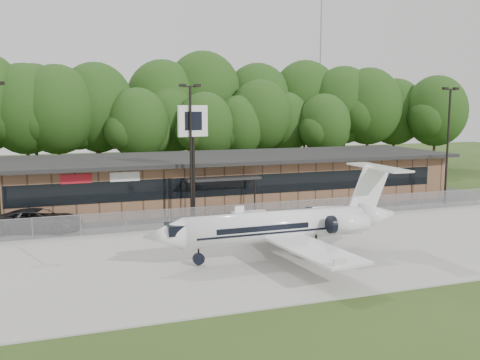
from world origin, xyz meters
name	(u,v)px	position (x,y,z in m)	size (l,w,h in m)	color
ground	(376,287)	(0.00, 0.00, 0.00)	(160.00, 160.00, 0.00)	#2A3F16
apron	(303,245)	(0.00, 8.00, 0.04)	(64.00, 18.00, 0.08)	#9E9B93
parking_lot	(242,211)	(0.00, 19.50, 0.03)	(50.00, 9.00, 0.06)	#383835
terminal	(225,178)	(0.00, 23.94, 2.18)	(41.00, 11.65, 4.30)	brown
fence	(262,213)	(0.00, 15.00, 0.78)	(46.00, 0.04, 1.52)	gray
treeline	(179,115)	(0.00, 42.00, 7.50)	(72.00, 12.00, 15.00)	#153310
radio_mast	(320,78)	(22.00, 48.00, 12.50)	(0.20, 0.20, 25.00)	gray
light_pole_mid	(191,143)	(-5.00, 16.50, 5.98)	(1.55, 0.30, 10.23)	black
light_pole_right	(448,137)	(18.00, 16.50, 5.98)	(1.55, 0.30, 10.23)	black
business_jet	(285,226)	(-2.19, 5.95, 1.86)	(15.41, 13.68, 5.21)	white
suv	(38,221)	(-15.69, 17.31, 0.82)	(2.72, 5.90, 1.64)	#333336
pole_sign	(193,133)	(-4.76, 16.79, 6.66)	(2.29, 0.61, 8.71)	black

